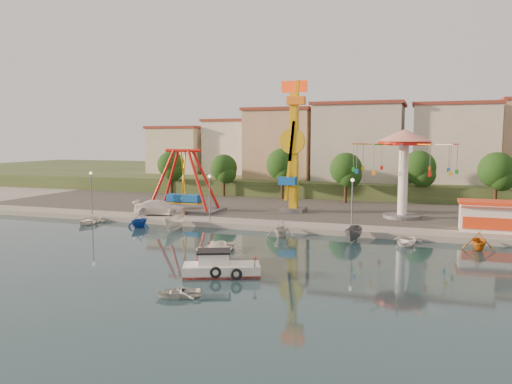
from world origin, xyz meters
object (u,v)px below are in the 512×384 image
at_px(pirate_ship_ride, 184,181).
at_px(skiff, 212,253).
at_px(kamikaze_tower, 294,149).
at_px(wave_swinger, 404,154).
at_px(rowboat_a, 223,247).
at_px(van, 160,208).
at_px(cabin_motorboat, 220,268).

height_order(pirate_ship_ride, skiff, pirate_ship_ride).
bearing_deg(kamikaze_tower, wave_swinger, -2.26).
distance_m(wave_swinger, rowboat_a, 26.14).
bearing_deg(skiff, wave_swinger, 63.37).
relative_size(skiff, van, 0.68).
bearing_deg(rowboat_a, cabin_motorboat, -71.61).
xyz_separation_m(kamikaze_tower, rowboat_a, (-0.87, -21.00, -8.24)).
relative_size(cabin_motorboat, skiff, 1.41).
bearing_deg(van, pirate_ship_ride, -28.89).
bearing_deg(kamikaze_tower, rowboat_a, -92.37).
distance_m(pirate_ship_ride, kamikaze_tower, 14.83).
relative_size(rowboat_a, van, 0.57).
relative_size(wave_swinger, skiff, 2.76).
bearing_deg(pirate_ship_ride, van, -103.84).
height_order(kamikaze_tower, skiff, kamikaze_tower).
bearing_deg(wave_swinger, kamikaze_tower, 177.74).
xyz_separation_m(cabin_motorboat, skiff, (-1.96, 3.02, 0.29)).
relative_size(rowboat_a, skiff, 0.85).
height_order(kamikaze_tower, van, kamikaze_tower).
bearing_deg(kamikaze_tower, cabin_motorboat, -86.04).
bearing_deg(cabin_motorboat, skiff, 100.17).
distance_m(kamikaze_tower, rowboat_a, 22.58).
bearing_deg(rowboat_a, van, 133.89).
bearing_deg(van, rowboat_a, -148.59).
height_order(skiff, van, van).
height_order(pirate_ship_ride, cabin_motorboat, pirate_ship_ride).
bearing_deg(van, skiff, -154.98).
bearing_deg(wave_swinger, cabin_motorboat, -112.25).
relative_size(pirate_ship_ride, kamikaze_tower, 0.61).
distance_m(pirate_ship_ride, wave_swinger, 27.59).
distance_m(wave_swinger, van, 29.90).
relative_size(wave_swinger, cabin_motorboat, 1.96).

